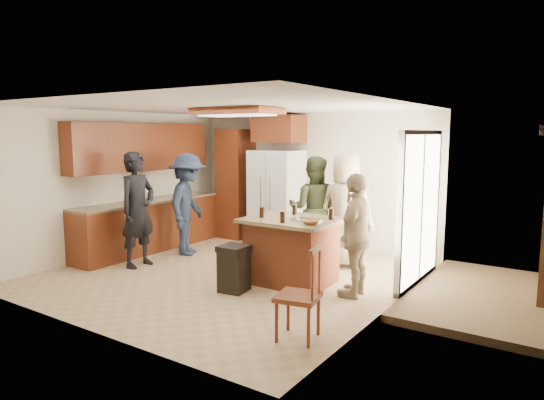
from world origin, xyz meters
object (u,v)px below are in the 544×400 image
Objects in this scene: person_front_left at (138,210)px; person_behind_right at (346,210)px; person_side_right at (356,235)px; kitchen_island at (291,250)px; person_behind_left at (313,209)px; refrigerator at (277,198)px; trash_bin at (234,268)px; spindle_chair at (300,297)px; person_counter at (188,204)px.

person_front_left reaches higher than person_behind_right.
person_side_right reaches higher than kitchen_island.
person_behind_left is 1.83m from person_side_right.
refrigerator is 2.97m from trash_bin.
person_behind_left is at bearing -10.83° from person_behind_right.
spindle_chair is (0.09, -1.58, -0.35)m from person_side_right.
trash_bin is 0.63× the size of spindle_chair.
person_behind_left reaches higher than kitchen_island.
person_counter is 4.01m from spindle_chair.
person_side_right is 3.39m from person_counter.
person_behind_left is at bearing 87.12° from trash_bin.
person_counter is at bearing 148.96° from trash_bin.
spindle_chair is at bearing -145.08° from person_counter.
person_behind_left is 0.97× the size of refrigerator.
person_front_left is 1.03× the size of person_counter.
person_front_left is 3.73m from spindle_chair.
trash_bin is at bearing -96.65° from person_front_left.
kitchen_island is (0.34, -1.25, -0.40)m from person_behind_left.
spindle_chair is (3.56, -0.99, -0.46)m from person_front_left.
person_behind_left is 1.38m from refrigerator.
refrigerator is 2.51m from kitchen_island.
person_behind_left is (2.14, 1.86, -0.04)m from person_front_left.
person_behind_right is 2.76m from person_counter.
person_front_left is 1.02× the size of refrigerator.
person_side_right is 2.57× the size of trash_bin.
trash_bin is (2.04, -0.15, -0.60)m from person_front_left.
refrigerator reaches higher than spindle_chair.
person_counter is (-2.63, -0.81, -0.02)m from person_behind_right.
person_counter is at bearing -8.95° from person_front_left.
person_side_right is at bearing -122.04° from person_counter.
person_front_left is 2.60m from kitchen_island.
person_counter is 1.76m from refrigerator.
refrigerator is (-1.79, 0.73, -0.01)m from person_behind_right.
person_behind_left is 2.20m from person_counter.
person_behind_left reaches higher than trash_bin.
refrigerator reaches higher than person_behind_left.
kitchen_island is 2.03× the size of trash_bin.
spindle_chair is (0.82, -2.81, -0.46)m from person_behind_right.
person_behind_right is (2.75, 1.83, -0.01)m from person_front_left.
person_side_right is 0.91× the size of person_counter.
person_front_left is 1.02m from person_counter.
trash_bin is (-0.44, -0.76, -0.16)m from kitchen_island.
kitchen_island is (2.37, -0.40, -0.41)m from person_counter.
person_front_left is 2.13m from trash_bin.
trash_bin is at bearing 151.08° from spindle_chair.
person_side_right is at bearing 112.95° from person_behind_right.
person_side_right is 1.63× the size of spindle_chair.
person_side_right is at bearing -37.88° from refrigerator.
person_front_left reaches higher than spindle_chair.
person_front_left is at bearing 175.91° from trash_bin.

